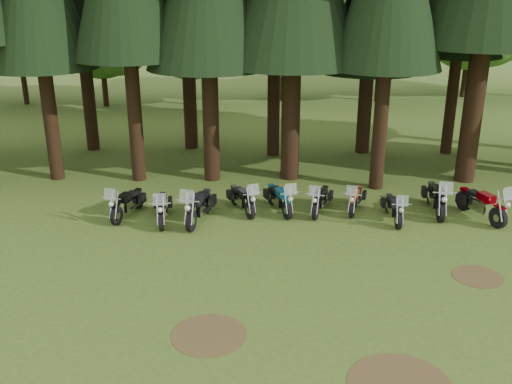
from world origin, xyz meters
TOP-DOWN VIEW (x-y plane):
  - ground at (0.00, 0.00)m, footprint 120.00×120.00m
  - decid_1 at (-15.99, 25.76)m, footprint 7.91×7.69m
  - decid_2 at (-10.43, 24.78)m, footprint 6.72×6.53m
  - decid_3 at (-4.71, 25.13)m, footprint 6.12×5.95m
  - decid_4 at (1.58, 26.32)m, footprint 5.93×5.76m
  - decid_5 at (8.29, 25.71)m, footprint 8.45×8.21m
  - decid_6 at (14.85, 27.01)m, footprint 7.06×6.86m
  - dirt_patch_0 at (-3.00, -2.00)m, footprint 1.80×1.80m
  - dirt_patch_1 at (4.50, 0.50)m, footprint 1.40×1.40m
  - motorcycle_0 at (-6.10, 5.43)m, footprint 1.02×2.19m
  - motorcycle_1 at (-4.82, 4.89)m, footprint 0.47×2.26m
  - motorcycle_2 at (-3.54, 4.86)m, footprint 0.97×2.49m
  - motorcycle_3 at (-2.03, 5.69)m, footprint 1.02×2.14m
  - motorcycle_4 at (-0.69, 5.64)m, footprint 0.90×2.23m
  - motorcycle_5 at (0.78, 5.51)m, footprint 1.03×2.08m
  - motorcycle_6 at (2.07, 5.59)m, footprint 0.96×1.98m
  - motorcycle_7 at (3.20, 4.60)m, footprint 0.39×2.06m
  - motorcycle_8 at (4.91, 5.27)m, footprint 0.65×2.51m
  - motorcycle_9 at (6.30, 4.63)m, footprint 1.05×2.46m

SIDE VIEW (x-z plane):
  - ground at x=0.00m, z-range 0.00..0.00m
  - dirt_patch_0 at x=-3.00m, z-range 0.00..0.01m
  - dirt_patch_1 at x=4.50m, z-range 0.00..0.01m
  - motorcycle_6 at x=2.07m, z-range -0.21..1.07m
  - motorcycle_7 at x=3.20m, z-range -0.21..1.08m
  - motorcycle_5 at x=0.78m, z-range -0.22..1.13m
  - motorcycle_3 at x=-2.03m, z-range -0.23..1.15m
  - motorcycle_0 at x=-6.10m, z-range -0.23..1.17m
  - motorcycle_4 at x=-0.69m, z-range -0.23..1.18m
  - motorcycle_1 at x=-4.82m, z-range -0.24..1.19m
  - motorcycle_9 at x=6.30m, z-range -0.26..1.31m
  - motorcycle_8 at x=4.91m, z-range -0.26..1.31m
  - motorcycle_2 at x=-3.54m, z-range -0.26..1.32m
  - decid_4 at x=1.58m, z-range 0.67..8.07m
  - decid_3 at x=-4.71m, z-range 0.69..8.34m
  - decid_2 at x=-10.43m, z-range 0.76..9.15m
  - decid_6 at x=14.85m, z-range 0.79..9.61m
  - decid_1 at x=-15.99m, z-range 0.89..10.77m
  - decid_5 at x=8.29m, z-range 0.95..11.51m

